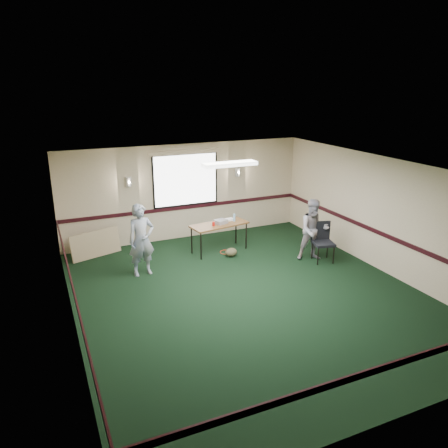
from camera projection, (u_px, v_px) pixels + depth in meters
name	position (u px, v px, depth m)	size (l,w,h in m)	color
ground	(249.00, 295.00, 9.28)	(8.00, 8.00, 0.00)	black
room_shell	(210.00, 200.00, 10.63)	(8.00, 8.02, 8.00)	#C1A98C
folding_table	(219.00, 226.00, 11.47)	(1.61, 0.85, 0.76)	brown
projector	(221.00, 222.00, 11.46)	(0.31, 0.26, 0.10)	#939199
game_console	(230.00, 219.00, 11.73)	(0.21, 0.16, 0.05)	white
red_cup	(214.00, 224.00, 11.27)	(0.07, 0.07, 0.11)	#B0140B
water_bottle	(234.00, 218.00, 11.63)	(0.06, 0.06, 0.20)	#84BBD9
duffel_bag	(231.00, 252.00, 11.28)	(0.32, 0.24, 0.23)	#454327
cable_coil	(226.00, 252.00, 11.58)	(0.34, 0.34, 0.02)	red
folded_table	(96.00, 244.00, 11.22)	(1.32, 0.06, 0.68)	tan
conference_chair	(322.00, 238.00, 10.93)	(0.59, 0.60, 0.98)	black
person_left	(141.00, 240.00, 10.03)	(0.62, 0.41, 1.70)	#456098
person_right	(314.00, 230.00, 10.91)	(0.76, 0.59, 1.57)	#7890BB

